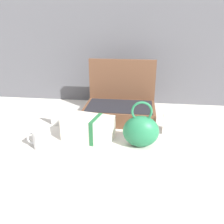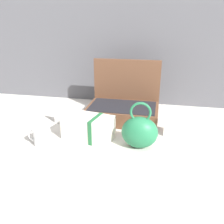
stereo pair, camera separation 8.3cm
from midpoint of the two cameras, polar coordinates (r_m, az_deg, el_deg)
ground_plane at (r=1.23m, az=-2.60°, el=-5.79°), size 6.00×6.00×0.00m
open_suitcase at (r=1.42m, az=0.34°, el=1.53°), size 0.42×0.29×0.34m
teal_pouch_handbag at (r=1.10m, az=4.92°, el=-4.63°), size 0.17×0.12×0.23m
cream_toiletry_bag at (r=1.18m, az=-7.72°, el=-3.98°), size 0.27×0.17×0.12m
coffee_mug at (r=1.16m, az=-18.84°, el=-6.27°), size 0.12×0.08×0.09m
info_card_left at (r=1.24m, az=12.75°, el=-2.84°), size 0.10×0.03×0.12m
poster_card_right at (r=1.35m, az=-14.49°, el=-1.15°), size 0.11×0.03×0.11m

